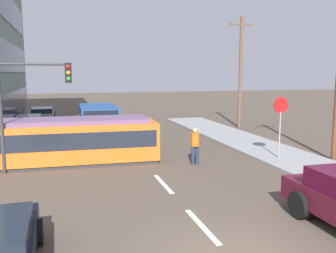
# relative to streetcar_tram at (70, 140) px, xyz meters

# --- Properties ---
(ground_plane) EXTENTS (120.00, 120.00, 0.00)m
(ground_plane) POSITION_rel_streetcar_tram_xyz_m (3.24, -0.40, -1.06)
(ground_plane) COLOR #4C4036
(sidewalk_curb_right) EXTENTS (3.20, 36.00, 0.14)m
(sidewalk_curb_right) POSITION_rel_streetcar_tram_xyz_m (10.04, -4.40, -0.99)
(sidewalk_curb_right) COLOR gray
(sidewalk_curb_right) RESTS_ON ground
(lane_stripe_1) EXTENTS (0.16, 2.40, 0.01)m
(lane_stripe_1) POSITION_rel_streetcar_tram_xyz_m (3.24, -8.40, -1.05)
(lane_stripe_1) COLOR silver
(lane_stripe_1) RESTS_ON ground
(lane_stripe_2) EXTENTS (0.16, 2.40, 0.01)m
(lane_stripe_2) POSITION_rel_streetcar_tram_xyz_m (3.24, -4.40, -1.05)
(lane_stripe_2) COLOR silver
(lane_stripe_2) RESTS_ON ground
(lane_stripe_3) EXTENTS (0.16, 2.40, 0.01)m
(lane_stripe_3) POSITION_rel_streetcar_tram_xyz_m (3.24, 6.00, -1.05)
(lane_stripe_3) COLOR silver
(lane_stripe_3) RESTS_ON ground
(lane_stripe_4) EXTENTS (0.16, 2.40, 0.01)m
(lane_stripe_4) POSITION_rel_streetcar_tram_xyz_m (3.24, 12.00, -1.05)
(lane_stripe_4) COLOR silver
(lane_stripe_4) RESTS_ON ground
(streetcar_tram) EXTENTS (8.00, 2.82, 2.05)m
(streetcar_tram) POSITION_rel_streetcar_tram_xyz_m (0.00, 0.00, 0.00)
(streetcar_tram) COLOR orange
(streetcar_tram) RESTS_ON ground
(city_bus) EXTENTS (2.64, 5.43, 1.76)m
(city_bus) POSITION_rel_streetcar_tram_xyz_m (2.16, 9.42, -0.05)
(city_bus) COLOR navy
(city_bus) RESTS_ON ground
(pedestrian_crossing) EXTENTS (0.49, 0.36, 1.67)m
(pedestrian_crossing) POSITION_rel_streetcar_tram_xyz_m (5.42, -1.92, -0.12)
(pedestrian_crossing) COLOR #202B41
(pedestrian_crossing) RESTS_ON ground
(parked_sedan_mid) EXTENTS (2.02, 4.05, 1.19)m
(parked_sedan_mid) POSITION_rel_streetcar_tram_xyz_m (-2.17, 3.96, -0.44)
(parked_sedan_mid) COLOR #A22610
(parked_sedan_mid) RESTS_ON ground
(parked_sedan_far) EXTENTS (2.04, 4.24, 1.19)m
(parked_sedan_far) POSITION_rel_streetcar_tram_xyz_m (-2.56, 9.82, -0.44)
(parked_sedan_far) COLOR navy
(parked_sedan_far) RESTS_ON ground
(parked_sedan_furthest) EXTENTS (2.13, 4.56, 1.19)m
(parked_sedan_furthest) POSITION_rel_streetcar_tram_xyz_m (-1.95, 15.59, -0.43)
(parked_sedan_furthest) COLOR #B5B4BF
(parked_sedan_furthest) RESTS_ON ground
(stop_sign) EXTENTS (0.76, 0.07, 2.88)m
(stop_sign) POSITION_rel_streetcar_tram_xyz_m (9.45, -2.36, 1.13)
(stop_sign) COLOR gray
(stop_sign) RESTS_ON sidewalk_curb_right
(traffic_light_mast) EXTENTS (2.91, 0.33, 4.67)m
(traffic_light_mast) POSITION_rel_streetcar_tram_xyz_m (-1.51, -1.18, 2.24)
(traffic_light_mast) COLOR #333333
(traffic_light_mast) RESTS_ON ground
(utility_pole_mid) EXTENTS (1.80, 0.24, 8.21)m
(utility_pole_mid) POSITION_rel_streetcar_tram_xyz_m (12.52, 7.86, 3.23)
(utility_pole_mid) COLOR brown
(utility_pole_mid) RESTS_ON ground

